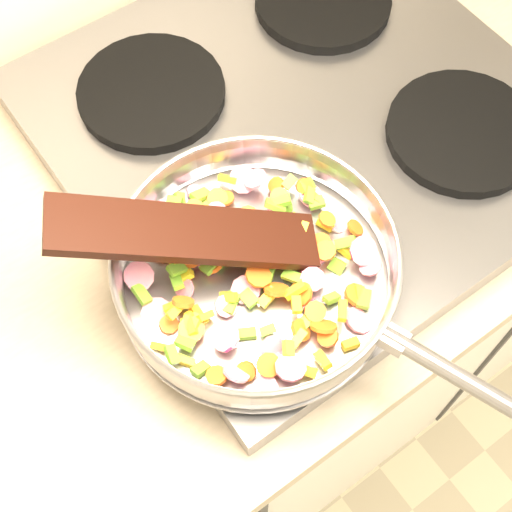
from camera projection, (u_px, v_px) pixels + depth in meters
cooktop at (303, 126)px, 0.92m from camera, size 0.60×0.60×0.04m
grate_fl at (282, 248)px, 0.81m from camera, size 0.19×0.19×0.02m
grate_fr at (463, 132)px, 0.88m from camera, size 0.19×0.19×0.02m
grate_bl at (151, 92)px, 0.91m from camera, size 0.19×0.19×0.02m
grate_br at (323, 1)px, 0.99m from camera, size 0.19×0.19×0.02m
saute_pan at (258, 267)px, 0.75m from camera, size 0.35×0.49×0.06m
vegetable_heap at (252, 270)px, 0.76m from camera, size 0.27×0.28×0.05m
wooden_spatula at (187, 233)px, 0.72m from camera, size 0.27×0.19×0.11m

